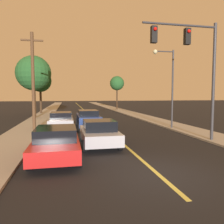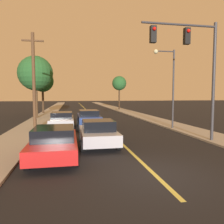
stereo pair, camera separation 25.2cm
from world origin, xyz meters
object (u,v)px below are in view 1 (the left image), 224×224
object	(u,v)px
traffic_signal_mast	(193,57)
tree_left_near	(40,81)
utility_pole_left	(33,80)
tree_right_near	(117,83)
streetlamp_right	(168,77)
car_near_lane_second	(88,119)
car_outer_lane_front	(56,142)
tree_left_far	(34,73)
car_near_lane_front	(99,133)
car_outer_lane_second	(61,120)

from	to	relation	value
traffic_signal_mast	tree_left_near	bearing A→B (deg)	116.27
utility_pole_left	tree_right_near	bearing A→B (deg)	62.35
streetlamp_right	tree_right_near	distance (m)	23.11
tree_right_near	utility_pole_left	bearing A→B (deg)	-117.65
car_near_lane_second	car_outer_lane_front	size ratio (longest dim) A/B	1.00
tree_left_far	car_near_lane_front	bearing A→B (deg)	-70.15
tree_left_far	tree_right_near	size ratio (longest dim) A/B	1.17
tree_left_near	car_outer_lane_front	bearing A→B (deg)	-82.09
utility_pole_left	tree_right_near	size ratio (longest dim) A/B	1.19
car_near_lane_second	tree_right_near	distance (m)	22.93
streetlamp_right	utility_pole_left	xyz separation A→B (m)	(-10.48, 0.95, -0.28)
car_near_lane_front	traffic_signal_mast	distance (m)	6.88
traffic_signal_mast	tree_right_near	distance (m)	28.16
streetlamp_right	tree_left_near	distance (m)	20.78
tree_left_far	traffic_signal_mast	bearing A→B (deg)	-54.85
car_outer_lane_second	tree_right_near	xyz separation A→B (m)	(9.60, 21.18, 4.22)
car_near_lane_front	car_near_lane_second	world-z (taller)	car_near_lane_second
tree_left_far	car_outer_lane_second	bearing A→B (deg)	-69.03
car_outer_lane_second	traffic_signal_mast	xyz separation A→B (m)	(7.61, -6.91, 4.24)
car_near_lane_second	car_outer_lane_second	size ratio (longest dim) A/B	1.02
car_near_lane_front	streetlamp_right	world-z (taller)	streetlamp_right
utility_pole_left	traffic_signal_mast	bearing A→B (deg)	-31.80
traffic_signal_mast	car_near_lane_front	bearing A→B (deg)	176.87
car_near_lane_front	car_outer_lane_front	world-z (taller)	car_near_lane_front
streetlamp_right	car_near_lane_front	bearing A→B (deg)	-143.13
car_near_lane_second	tree_right_near	size ratio (longest dim) A/B	0.77
car_outer_lane_second	tree_right_near	bearing A→B (deg)	65.63
car_outer_lane_second	traffic_signal_mast	bearing A→B (deg)	-42.22
car_near_lane_front	car_outer_lane_second	distance (m)	6.97
car_outer_lane_front	traffic_signal_mast	xyz separation A→B (m)	(7.61, 1.65, 4.24)
car_outer_lane_front	car_outer_lane_second	bearing A→B (deg)	90.00
traffic_signal_mast	tree_left_near	size ratio (longest dim) A/B	1.08
car_outer_lane_front	tree_right_near	distance (m)	31.53
streetlamp_right	tree_right_near	bearing A→B (deg)	87.25
car_near_lane_front	tree_right_near	world-z (taller)	tree_right_near
car_near_lane_second	traffic_signal_mast	xyz separation A→B (m)	(5.42, -6.78, 4.14)
tree_left_far	car_near_lane_second	bearing A→B (deg)	-57.79
tree_right_near	car_near_lane_second	bearing A→B (deg)	-109.15
streetlamp_right	traffic_signal_mast	bearing A→B (deg)	-99.89
traffic_signal_mast	tree_right_near	world-z (taller)	traffic_signal_mast
tree_left_near	car_near_lane_second	bearing A→B (deg)	-70.27
car_near_lane_front	tree_left_far	world-z (taller)	tree_left_far
tree_left_near	tree_left_far	xyz separation A→B (m)	(0.02, -6.64, 0.49)
traffic_signal_mast	tree_left_far	bearing A→B (deg)	125.15
car_outer_lane_front	car_near_lane_second	bearing A→B (deg)	75.40
car_near_lane_front	streetlamp_right	size ratio (longest dim) A/B	0.64
car_near_lane_front	car_near_lane_second	distance (m)	6.48
car_near_lane_second	tree_left_near	distance (m)	16.78
car_outer_lane_second	car_near_lane_front	bearing A→B (deg)	-71.62
car_near_lane_second	car_outer_lane_front	world-z (taller)	car_near_lane_second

